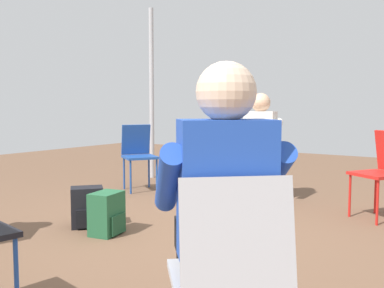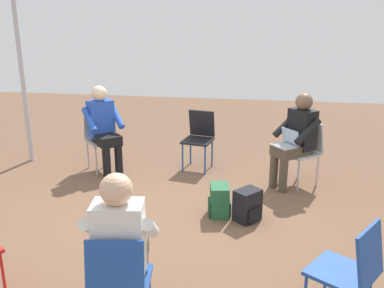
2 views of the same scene
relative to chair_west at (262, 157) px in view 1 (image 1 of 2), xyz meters
The scene contains 10 objects.
ground_plane 1.86m from the chair_west, ahead, with size 14.00×14.00×0.00m, color brown.
chair_west is the anchor object (origin of this frame).
chair_northwest 1.37m from the chair_west, 82.23° to the left, with size 0.58×0.56×0.85m.
chair_southwest 1.62m from the chair_west, 76.06° to the right, with size 0.57×0.58×0.85m.
chair_northeast 3.59m from the chair_west, 22.82° to the left, with size 0.59×0.58×0.85m.
person_in_white 0.26m from the chair_west, ahead, with size 0.55×0.54×1.24m.
person_in_blue 3.44m from the chair_west, 21.91° to the left, with size 0.63×0.63×1.24m.
backpack_near_laptop_user 2.16m from the chair_west, 21.97° to the right, with size 0.34×0.33×0.36m.
backpack_by_empty_chair 2.14m from the chair_west, 13.18° to the right, with size 0.31×0.28×0.36m.
tent_pole_near 2.23m from the chair_west, 102.77° to the right, with size 0.07×0.07×2.55m, color #B2B2B7.
Camera 1 is at (2.81, 2.03, 1.07)m, focal length 40.00 mm.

